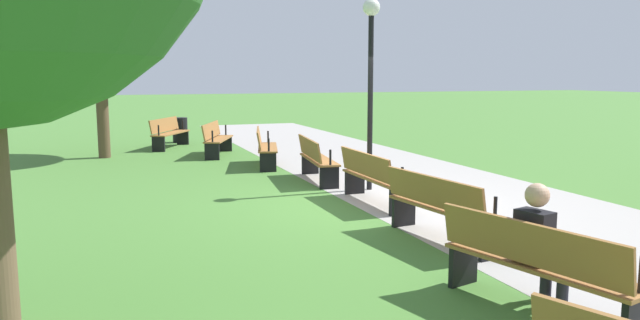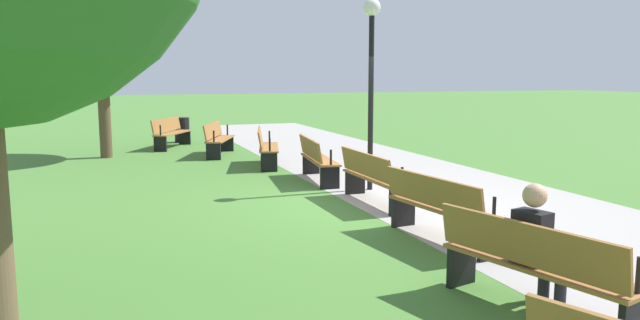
% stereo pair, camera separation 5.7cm
% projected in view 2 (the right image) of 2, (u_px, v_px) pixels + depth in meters
% --- Properties ---
extents(ground_plane, '(120.00, 120.00, 0.00)m').
position_uv_depth(ground_plane, '(376.00, 204.00, 10.04)').
color(ground_plane, '#477A33').
extents(path_paving, '(33.51, 4.21, 0.01)m').
position_uv_depth(path_paving, '(462.00, 197.00, 10.61)').
color(path_paving, '#A39E99').
rests_on(path_paving, ground).
extents(bench_0, '(1.89, 1.35, 0.89)m').
position_uv_depth(bench_0, '(171.00, 132.00, 17.70)').
color(bench_0, '#996633').
rests_on(bench_0, ground).
extents(bench_1, '(1.94, 1.15, 0.89)m').
position_uv_depth(bench_1, '(218.00, 138.00, 16.04)').
color(bench_1, '#996633').
rests_on(bench_1, ground).
extents(bench_2, '(1.96, 0.94, 0.89)m').
position_uv_depth(bench_2, '(266.00, 146.00, 14.17)').
color(bench_2, '#996633').
rests_on(bench_2, ground).
extents(bench_3, '(1.95, 0.71, 0.89)m').
position_uv_depth(bench_3, '(316.00, 158.00, 12.13)').
color(bench_3, '#996633').
rests_on(bench_3, ground).
extents(bench_4, '(1.91, 0.47, 0.89)m').
position_uv_depth(bench_4, '(372.00, 176.00, 9.95)').
color(bench_4, '#996633').
rests_on(bench_4, ground).
extents(bench_5, '(1.95, 0.71, 0.89)m').
position_uv_depth(bench_5, '(439.00, 206.00, 7.67)').
color(bench_5, '#996633').
rests_on(bench_5, ground).
extents(bench_6, '(1.96, 0.94, 0.89)m').
position_uv_depth(bench_6, '(532.00, 264.00, 5.33)').
color(bench_6, '#996633').
rests_on(bench_6, ground).
extents(person_seated, '(0.43, 0.58, 1.20)m').
position_uv_depth(person_seated, '(537.00, 243.00, 5.43)').
color(person_seated, black).
rests_on(person_seated, ground).
extents(lamp_post, '(0.32, 0.32, 3.55)m').
position_uv_depth(lamp_post, '(371.00, 56.00, 10.94)').
color(lamp_post, black).
rests_on(lamp_post, ground).
extents(trash_bin, '(0.48, 0.48, 0.80)m').
position_uv_depth(trash_bin, '(182.00, 130.00, 19.21)').
color(trash_bin, black).
rests_on(trash_bin, ground).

